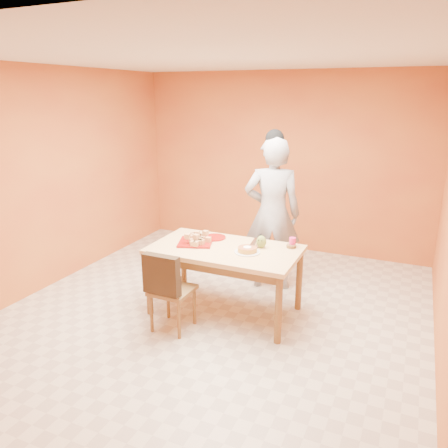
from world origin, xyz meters
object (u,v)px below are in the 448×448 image
at_px(dining_table, 225,256).
at_px(pastry_platter, 196,242).
at_px(dining_chair, 171,289).
at_px(egg_ornament, 261,242).
at_px(red_dinner_plate, 214,237).
at_px(sponge_cake, 247,249).
at_px(person, 272,214).
at_px(magenta_glass, 292,242).
at_px(checker_tin, 291,246).

bearing_deg(dining_table, pastry_platter, 178.96).
bearing_deg(dining_chair, egg_ornament, 46.83).
bearing_deg(red_dinner_plate, dining_table, -45.78).
bearing_deg(sponge_cake, person, 91.69).
xyz_separation_m(dining_chair, person, (0.59, 1.45, 0.49)).
bearing_deg(dining_chair, pastry_platter, 92.40).
xyz_separation_m(person, magenta_glass, (0.41, -0.54, -0.13)).
relative_size(dining_table, egg_ornament, 11.75).
bearing_deg(dining_chair, dining_table, 59.71).
bearing_deg(pastry_platter, dining_table, -1.04).
bearing_deg(pastry_platter, magenta_glass, 17.72).
bearing_deg(sponge_cake, checker_tin, 41.55).
relative_size(dining_chair, sponge_cake, 4.35).
bearing_deg(dining_chair, checker_tin, 41.60).
xyz_separation_m(dining_table, red_dinner_plate, (-0.24, 0.25, 0.10)).
distance_m(person, checker_tin, 0.73).
bearing_deg(dining_chair, sponge_cake, 41.28).
bearing_deg(checker_tin, red_dinner_plate, -177.16).
bearing_deg(pastry_platter, checker_tin, 15.90).
relative_size(egg_ornament, magenta_glass, 1.32).
distance_m(person, red_dinner_plate, 0.81).
height_order(red_dinner_plate, egg_ornament, egg_ornament).
distance_m(dining_table, person, 0.95).
height_order(person, sponge_cake, person).
bearing_deg(person, dining_table, 57.80).
bearing_deg(checker_tin, sponge_cake, -138.45).
relative_size(person, sponge_cake, 9.36).
relative_size(red_dinner_plate, checker_tin, 2.52).
distance_m(dining_table, pastry_platter, 0.38).
bearing_deg(dining_table, egg_ornament, 24.13).
height_order(dining_chair, person, person).
relative_size(person, egg_ornament, 13.88).
distance_m(sponge_cake, magenta_glass, 0.53).
height_order(magenta_glass, checker_tin, magenta_glass).
relative_size(pastry_platter, checker_tin, 3.49).
bearing_deg(person, sponge_cake, 75.41).
xyz_separation_m(egg_ornament, magenta_glass, (0.30, 0.17, -0.02)).
bearing_deg(magenta_glass, egg_ornament, -150.17).
xyz_separation_m(person, sponge_cake, (0.03, -0.91, -0.15)).
height_order(sponge_cake, egg_ornament, egg_ornament).
relative_size(red_dinner_plate, magenta_glass, 2.56).
xyz_separation_m(person, checker_tin, (0.41, -0.58, -0.17)).
height_order(dining_table, egg_ornament, egg_ornament).
bearing_deg(pastry_platter, sponge_cake, -4.27).
height_order(dining_chair, egg_ornament, egg_ornament).
distance_m(pastry_platter, checker_tin, 1.06).
bearing_deg(egg_ornament, person, 91.38).
relative_size(pastry_platter, red_dinner_plate, 1.38).
distance_m(egg_ornament, magenta_glass, 0.34).
xyz_separation_m(pastry_platter, magenta_glass, (1.02, 0.33, 0.04)).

